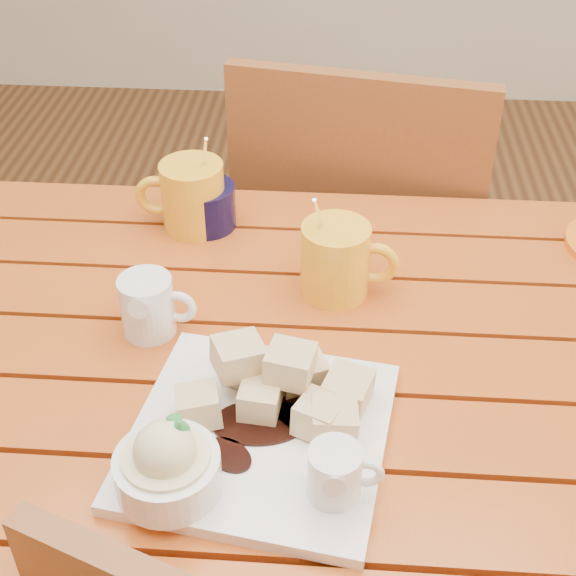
# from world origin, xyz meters

# --- Properties ---
(table) EXTENTS (1.20, 0.79, 0.75)m
(table) POSITION_xyz_m (0.00, 0.00, 0.64)
(table) COLOR #A44015
(table) RESTS_ON ground
(dessert_plate) EXTENTS (0.31, 0.31, 0.11)m
(dessert_plate) POSITION_xyz_m (0.01, -0.16, 0.78)
(dessert_plate) COLOR white
(dessert_plate) RESTS_ON table
(coffee_mug_left) EXTENTS (0.13, 0.09, 0.16)m
(coffee_mug_left) POSITION_xyz_m (-0.12, 0.28, 0.80)
(coffee_mug_left) COLOR #F6AB1F
(coffee_mug_left) RESTS_ON table
(coffee_mug_right) EXTENTS (0.13, 0.09, 0.15)m
(coffee_mug_right) POSITION_xyz_m (0.10, 0.14, 0.80)
(coffee_mug_right) COLOR #F6AB1F
(coffee_mug_right) RESTS_ON table
(cream_pitcher) EXTENTS (0.10, 0.08, 0.08)m
(cream_pitcher) POSITION_xyz_m (-0.13, 0.04, 0.79)
(cream_pitcher) COLOR white
(cream_pitcher) RESTS_ON table
(sugar_caddy) EXTENTS (0.09, 0.09, 0.10)m
(sugar_caddy) POSITION_xyz_m (-0.10, 0.29, 0.79)
(sugar_caddy) COLOR black
(sugar_caddy) RESTS_ON table
(chair_far) EXTENTS (0.51, 0.51, 0.93)m
(chair_far) POSITION_xyz_m (0.15, 0.57, 0.52)
(chair_far) COLOR brown
(chair_far) RESTS_ON ground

